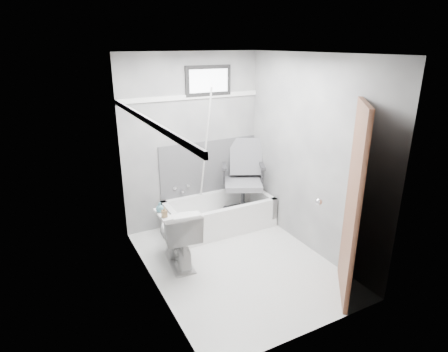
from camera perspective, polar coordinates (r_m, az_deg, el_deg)
floor at (r=4.62m, az=2.06°, el=-13.08°), size 2.60×2.60×0.00m
ceiling at (r=3.89m, az=2.51°, el=18.18°), size 2.60×2.60×0.00m
wall_back at (r=5.22m, az=-4.85°, el=5.18°), size 2.00×0.02×2.40m
wall_front at (r=3.12m, az=14.24°, el=-5.58°), size 2.00×0.02×2.40m
wall_left at (r=3.73m, az=-11.19°, el=-1.10°), size 0.02×2.60×2.40m
wall_right at (r=4.66m, az=13.02°, el=2.95°), size 0.02×2.60×2.40m
bathtub at (r=5.33m, az=-0.70°, el=-5.76°), size 1.50×0.70×0.42m
office_chair at (r=5.37m, az=2.93°, el=-0.43°), size 0.83×0.83×1.07m
toilet at (r=4.47m, az=-7.06°, el=-8.86°), size 0.51×0.81×0.75m
door at (r=3.89m, az=24.74°, el=-4.91°), size 0.78×0.78×2.00m
window at (r=5.17m, az=-2.42°, el=14.32°), size 0.66×0.04×0.40m
backerboard at (r=5.42m, az=-2.26°, el=1.38°), size 1.50×0.02×0.78m
trim_back at (r=5.09m, az=-5.00°, el=11.92°), size 2.00×0.02×0.06m
trim_left at (r=3.57m, az=-11.65°, el=8.29°), size 0.02×2.60×0.06m
pole at (r=5.08m, az=-2.95°, el=3.05°), size 0.02×0.50×1.90m
shelf at (r=3.75m, az=-9.28°, el=-5.85°), size 0.10×0.32×0.02m
soap_bottle_a at (r=3.65m, az=-9.08°, el=-5.43°), size 0.05×0.05×0.10m
soap_bottle_b at (r=3.78m, az=-9.77°, el=-4.71°), size 0.11×0.11×0.10m
faucet at (r=5.33m, az=-6.51°, el=-1.95°), size 0.26×0.10×0.16m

